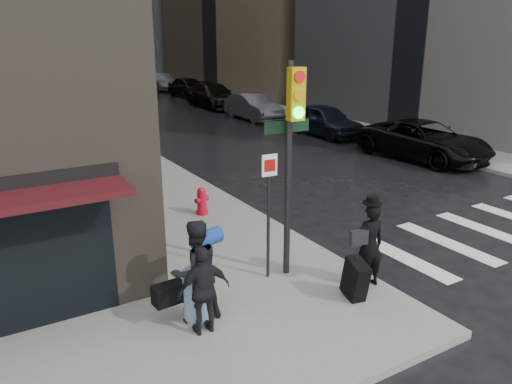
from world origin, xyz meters
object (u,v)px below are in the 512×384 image
parked_car_2 (253,107)px  parked_car_5 (161,82)px  man_overcoat (366,251)px  parked_car_1 (325,120)px  man_greycoat (204,290)px  parked_car_4 (189,87)px  parked_car_3 (213,95)px  traffic_light (290,143)px  fire_hydrant (202,202)px  man_jeans (195,271)px  parked_car_0 (424,140)px  parked_car_6 (138,78)px

parked_car_2 → parked_car_5: (1.02, 18.43, -0.01)m
man_overcoat → parked_car_1: (9.65, 13.48, -0.17)m
man_greycoat → parked_car_4: (13.56, 31.67, -0.11)m
parked_car_3 → parked_car_5: parked_car_3 is taller
traffic_light → fire_hydrant: 5.02m
fire_hydrant → parked_car_3: parked_car_3 is taller
parked_car_2 → traffic_light: bearing=-118.8°
man_jeans → parked_car_4: man_jeans is taller
parked_car_2 → parked_car_5: parked_car_2 is taller
fire_hydrant → parked_car_4: size_ratio=0.16×
traffic_light → man_overcoat: bearing=-46.1°
parked_car_0 → parked_car_1: (-0.38, 6.14, 0.00)m
fire_hydrant → parked_car_5: parked_car_5 is taller
fire_hydrant → parked_car_5: bearing=71.3°
man_overcoat → parked_car_3: bearing=-98.8°
man_greycoat → parked_car_0: 15.23m
man_greycoat → parked_car_0: (13.47, 7.10, -0.14)m
man_jeans → parked_car_2: (12.40, 18.94, -0.32)m
parked_car_1 → parked_car_6: (0.21, 30.72, -0.12)m
parked_car_3 → parked_car_4: bearing=83.7°
traffic_light → parked_car_2: (10.02, 18.35, -2.23)m
parked_car_2 → parked_car_3: parked_car_3 is taller
man_greycoat → parked_car_4: bearing=-110.4°
parked_car_4 → parked_car_5: bearing=87.5°
parked_car_4 → man_overcoat: bearing=-111.1°
parked_car_0 → parked_car_5: 30.72m
parked_car_3 → parked_car_5: 12.31m
parked_car_2 → parked_car_4: bearing=84.6°
traffic_light → parked_car_6: bearing=80.9°
traffic_light → man_greycoat: bearing=-151.7°
parked_car_4 → parked_car_5: (-0.10, 6.14, -0.05)m
parked_car_5 → parked_car_0: bearing=-86.3°
parked_car_4 → parked_car_5: parked_car_4 is taller
parked_car_1 → parked_car_4: 18.44m
parked_car_3 → parked_car_4: size_ratio=1.18×
traffic_light → parked_car_2: bearing=66.4°
parked_car_1 → parked_car_6: bearing=89.3°
man_jeans → fire_hydrant: bearing=-121.2°
man_overcoat → man_greycoat: 3.45m
man_greycoat → parked_car_5: 40.14m
man_greycoat → parked_car_1: size_ratio=0.34×
man_overcoat → parked_car_6: bearing=-91.5°
traffic_light → parked_car_0: bearing=33.8°
parked_car_4 → parked_car_3: bearing=-101.0°
parked_car_2 → parked_car_4: parked_car_4 is taller
traffic_light → parked_car_4: 32.68m
man_greycoat → traffic_light: traffic_light is taller
parked_car_2 → parked_car_3: bearing=86.9°
parked_car_0 → parked_car_6: parked_car_0 is taller
fire_hydrant → man_overcoat: bearing=-80.1°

